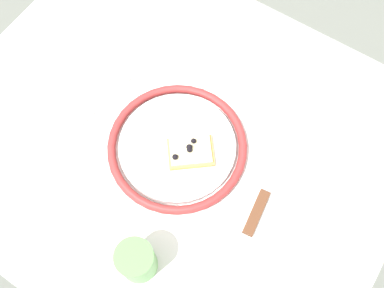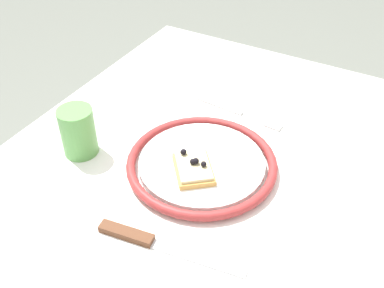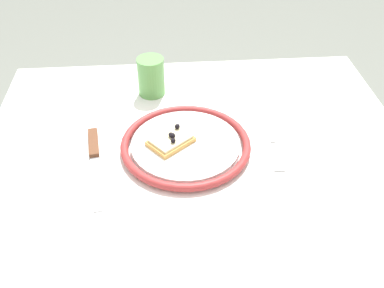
# 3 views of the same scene
# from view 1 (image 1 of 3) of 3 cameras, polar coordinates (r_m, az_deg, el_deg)

# --- Properties ---
(ground_plane) EXTENTS (6.00, 6.00, 0.00)m
(ground_plane) POSITION_cam_1_polar(r_m,az_deg,el_deg) (1.60, -1.49, -9.94)
(ground_plane) COLOR slate
(dining_table) EXTENTS (0.91, 0.78, 0.75)m
(dining_table) POSITION_cam_1_polar(r_m,az_deg,el_deg) (0.98, -2.41, -1.19)
(dining_table) COLOR white
(dining_table) RESTS_ON ground_plane
(plate) EXTENTS (0.27, 0.27, 0.02)m
(plate) POSITION_cam_1_polar(r_m,az_deg,el_deg) (0.87, -1.91, -0.32)
(plate) COLOR white
(plate) RESTS_ON dining_table
(pizza_slice_near) EXTENTS (0.11, 0.10, 0.03)m
(pizza_slice_near) POSITION_cam_1_polar(r_m,az_deg,el_deg) (0.85, -0.21, -1.00)
(pizza_slice_near) COLOR tan
(pizza_slice_near) RESTS_ON plate
(knife) EXTENTS (0.05, 0.24, 0.01)m
(knife) POSITION_cam_1_polar(r_m,az_deg,el_deg) (0.85, 9.11, -6.81)
(knife) COLOR silver
(knife) RESTS_ON dining_table
(fork) EXTENTS (0.03, 0.20, 0.00)m
(fork) POSITION_cam_1_polar(r_m,az_deg,el_deg) (0.93, -12.05, 4.80)
(fork) COLOR beige
(fork) RESTS_ON dining_table
(cup) EXTENTS (0.07, 0.07, 0.10)m
(cup) POSITION_cam_1_polar(r_m,az_deg,el_deg) (0.77, -7.14, -14.72)
(cup) COLOR #599E4C
(cup) RESTS_ON dining_table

